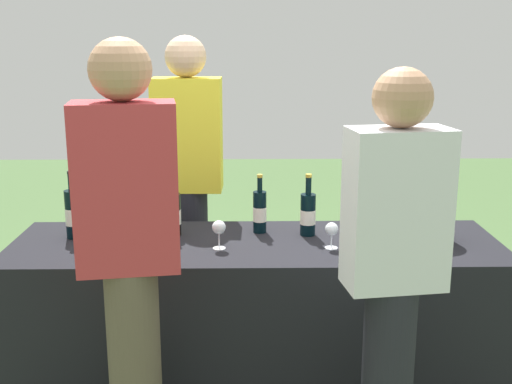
% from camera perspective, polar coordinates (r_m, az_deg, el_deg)
% --- Properties ---
extents(ground_plane, '(12.00, 12.00, 0.00)m').
position_cam_1_polar(ground_plane, '(3.41, 0.00, -16.43)').
color(ground_plane, '#476638').
extents(tasting_table, '(2.37, 0.71, 0.74)m').
position_cam_1_polar(tasting_table, '(3.24, 0.00, -10.74)').
color(tasting_table, black).
rests_on(tasting_table, ground_plane).
extents(wine_bottle_0, '(0.08, 0.08, 0.34)m').
position_cam_1_polar(wine_bottle_0, '(3.26, -16.00, -1.85)').
color(wine_bottle_0, black).
rests_on(wine_bottle_0, tasting_table).
extents(wine_bottle_1, '(0.07, 0.07, 0.29)m').
position_cam_1_polar(wine_bottle_1, '(3.25, -13.33, -2.07)').
color(wine_bottle_1, black).
rests_on(wine_bottle_1, tasting_table).
extents(wine_bottle_2, '(0.07, 0.07, 0.34)m').
position_cam_1_polar(wine_bottle_2, '(3.22, -10.42, -1.78)').
color(wine_bottle_2, black).
rests_on(wine_bottle_2, tasting_table).
extents(wine_bottle_3, '(0.08, 0.08, 0.31)m').
position_cam_1_polar(wine_bottle_3, '(3.21, -7.43, -1.93)').
color(wine_bottle_3, black).
rests_on(wine_bottle_3, tasting_table).
extents(wine_bottle_4, '(0.07, 0.07, 0.30)m').
position_cam_1_polar(wine_bottle_4, '(3.23, 0.34, -1.73)').
color(wine_bottle_4, black).
rests_on(wine_bottle_4, tasting_table).
extents(wine_bottle_5, '(0.08, 0.08, 0.31)m').
position_cam_1_polar(wine_bottle_5, '(3.20, 4.65, -1.94)').
color(wine_bottle_5, black).
rests_on(wine_bottle_5, tasting_table).
extents(wine_bottle_6, '(0.07, 0.07, 0.30)m').
position_cam_1_polar(wine_bottle_6, '(3.22, 10.30, -1.98)').
color(wine_bottle_6, black).
rests_on(wine_bottle_6, tasting_table).
extents(wine_glass_0, '(0.07, 0.07, 0.13)m').
position_cam_1_polar(wine_glass_0, '(2.98, -9.36, -3.54)').
color(wine_glass_0, silver).
rests_on(wine_glass_0, tasting_table).
extents(wine_glass_1, '(0.06, 0.06, 0.14)m').
position_cam_1_polar(wine_glass_1, '(2.99, -3.33, -3.28)').
color(wine_glass_1, silver).
rests_on(wine_glass_1, tasting_table).
extents(wine_glass_2, '(0.06, 0.06, 0.13)m').
position_cam_1_polar(wine_glass_2, '(3.01, 6.76, -3.41)').
color(wine_glass_2, silver).
rests_on(wine_glass_2, tasting_table).
extents(ice_bucket, '(0.22, 0.22, 0.19)m').
position_cam_1_polar(ice_bucket, '(3.22, 15.21, -2.52)').
color(ice_bucket, silver).
rests_on(ice_bucket, tasting_table).
extents(server_pouring, '(0.39, 0.23, 1.72)m').
position_cam_1_polar(server_pouring, '(3.69, -6.04, 1.63)').
color(server_pouring, black).
rests_on(server_pouring, ground_plane).
extents(guest_0, '(0.41, 0.26, 1.72)m').
position_cam_1_polar(guest_0, '(2.49, -11.26, -4.61)').
color(guest_0, brown).
rests_on(guest_0, ground_plane).
extents(guest_1, '(0.39, 0.25, 1.61)m').
position_cam_1_polar(guest_1, '(2.46, 12.16, -6.31)').
color(guest_1, black).
rests_on(guest_1, ground_plane).
extents(menu_board, '(0.52, 0.15, 0.78)m').
position_cam_1_polar(menu_board, '(4.10, -10.55, -5.34)').
color(menu_board, white).
rests_on(menu_board, ground_plane).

